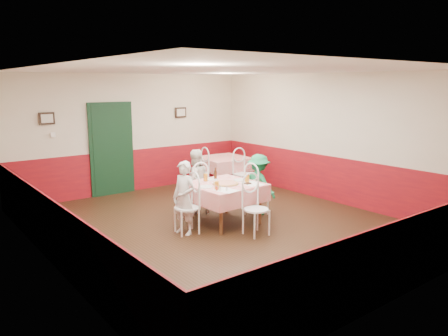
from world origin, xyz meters
TOP-DOWN VIEW (x-y plane):
  - floor at (0.00, 0.00)m, footprint 7.00×7.00m
  - ceiling at (0.00, 0.00)m, footprint 7.00×7.00m
  - back_wall at (0.00, 3.50)m, footprint 6.00×0.10m
  - front_wall at (0.00, -3.50)m, footprint 6.00×0.10m
  - left_wall at (-3.00, 0.00)m, footprint 0.10×7.00m
  - right_wall at (3.00, 0.00)m, footprint 0.10×7.00m
  - wainscot_back at (0.00, 3.48)m, footprint 6.00×0.03m
  - wainscot_front at (0.00, -3.48)m, footprint 6.00×0.03m
  - wainscot_left at (-2.98, 0.00)m, footprint 0.03×7.00m
  - wainscot_right at (2.98, 0.00)m, footprint 0.03×7.00m
  - door at (-0.60, 3.45)m, footprint 0.96×0.06m
  - picture_left at (-2.00, 3.45)m, footprint 0.32×0.03m
  - picture_right at (1.30, 3.45)m, footprint 0.32×0.03m
  - thermostat at (-1.90, 3.45)m, footprint 0.10×0.03m
  - main_table at (0.13, 0.10)m, footprint 1.28×1.28m
  - second_table at (1.91, 2.44)m, footprint 1.18×1.18m
  - chair_left at (-0.72, 0.06)m, footprint 0.49×0.49m
  - chair_right at (0.98, 0.15)m, footprint 0.49×0.49m
  - chair_far at (0.08, 0.95)m, footprint 0.45×0.45m
  - chair_near at (0.17, -0.74)m, footprint 0.44×0.44m
  - chair_second_a at (1.16, 2.44)m, footprint 0.44×0.44m
  - chair_second_b at (1.91, 1.69)m, footprint 0.44×0.44m
  - pizza at (0.12, 0.04)m, footprint 0.48×0.48m
  - plate_left at (-0.31, 0.06)m, footprint 0.26×0.26m
  - plate_right at (0.54, 0.13)m, footprint 0.26×0.26m
  - plate_far at (0.13, 0.50)m, footprint 0.26×0.26m
  - glass_a at (-0.25, -0.19)m, footprint 0.08×0.08m
  - glass_b at (0.54, -0.07)m, footprint 0.09×0.09m
  - glass_c at (-0.03, 0.47)m, footprint 0.08×0.08m
  - beer_bottle at (0.22, 0.49)m, footprint 0.06×0.06m
  - shaker_a at (-0.27, -0.31)m, footprint 0.04×0.04m
  - shaker_b at (-0.19, -0.38)m, footprint 0.04×0.04m
  - shaker_c at (-0.31, -0.26)m, footprint 0.04×0.04m
  - menu_left at (-0.17, -0.34)m, footprint 0.37×0.45m
  - menu_right at (0.52, -0.23)m, footprint 0.36×0.44m
  - wallet at (0.44, -0.20)m, footprint 0.11×0.10m
  - diner_left at (-0.77, 0.06)m, footprint 0.42×0.53m
  - diner_far at (0.08, 1.00)m, footprint 0.69×0.57m
  - diner_right at (1.03, 0.15)m, footprint 0.53×0.83m

SIDE VIEW (x-z plane):
  - floor at x=0.00m, z-range 0.00..0.00m
  - main_table at x=0.13m, z-range -0.01..0.76m
  - second_table at x=1.91m, z-range -0.01..0.76m
  - chair_left at x=-0.72m, z-range 0.00..0.90m
  - chair_right at x=0.98m, z-range 0.00..0.90m
  - chair_far at x=0.08m, z-range 0.00..0.90m
  - chair_near at x=0.17m, z-range 0.00..0.90m
  - chair_second_a at x=1.16m, z-range 0.00..0.90m
  - chair_second_b at x=1.91m, z-range 0.00..0.90m
  - wainscot_back at x=0.00m, z-range 0.00..1.00m
  - wainscot_front at x=0.00m, z-range 0.00..1.00m
  - wainscot_left at x=-2.98m, z-range 0.00..1.00m
  - wainscot_right at x=2.98m, z-range 0.00..1.00m
  - diner_right at x=1.03m, z-range 0.00..1.21m
  - diner_left at x=-0.77m, z-range 0.00..1.28m
  - diner_far at x=0.08m, z-range 0.00..1.29m
  - menu_left at x=-0.17m, z-range 0.76..0.76m
  - menu_right at x=0.52m, z-range 0.76..0.76m
  - plate_left at x=-0.31m, z-range 0.76..0.77m
  - plate_right at x=0.54m, z-range 0.76..0.77m
  - plate_far at x=0.13m, z-range 0.76..0.77m
  - wallet at x=0.44m, z-range 0.76..0.78m
  - pizza at x=0.12m, z-range 0.76..0.79m
  - shaker_a at x=-0.27m, z-range 0.76..0.85m
  - shaker_b at x=-0.19m, z-range 0.76..0.85m
  - shaker_c at x=-0.31m, z-range 0.76..0.85m
  - glass_a at x=-0.25m, z-range 0.76..0.90m
  - glass_c at x=-0.03m, z-range 0.76..0.90m
  - glass_b at x=0.54m, z-range 0.76..0.91m
  - beer_bottle at x=0.22m, z-range 0.76..0.96m
  - door at x=-0.60m, z-range 0.00..2.10m
  - back_wall at x=0.00m, z-range 0.00..2.80m
  - front_wall at x=0.00m, z-range 0.00..2.80m
  - left_wall at x=-3.00m, z-range 0.00..2.80m
  - right_wall at x=3.00m, z-range 0.00..2.80m
  - thermostat at x=-1.90m, z-range 1.45..1.55m
  - picture_left at x=-2.00m, z-range 1.72..1.98m
  - picture_right at x=1.30m, z-range 1.72..1.98m
  - ceiling at x=0.00m, z-range 2.80..2.80m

